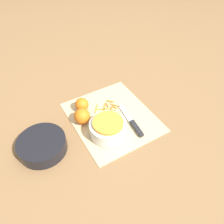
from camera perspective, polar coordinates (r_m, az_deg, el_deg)
ground_plane at (r=1.05m, az=-0.00°, el=-1.38°), size 4.00×4.00×0.00m
cutting_board at (r=1.05m, az=-0.00°, el=-1.27°), size 0.42×0.37×0.01m
bowl_speckled at (r=0.95m, az=-1.04°, el=-4.12°), size 0.16×0.16×0.08m
bowl_dark at (r=0.96m, az=-17.76°, el=-8.24°), size 0.20×0.20×0.06m
knife at (r=1.01m, az=5.82°, el=-3.39°), size 0.22×0.05×0.02m
orange_left at (r=1.07m, az=-7.89°, el=1.95°), size 0.07×0.07×0.07m
orange_right at (r=1.01m, az=-7.82°, el=-1.04°), size 0.07×0.07×0.07m
peel_pile at (r=1.08m, az=-1.11°, el=0.58°), size 0.12×0.14×0.01m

